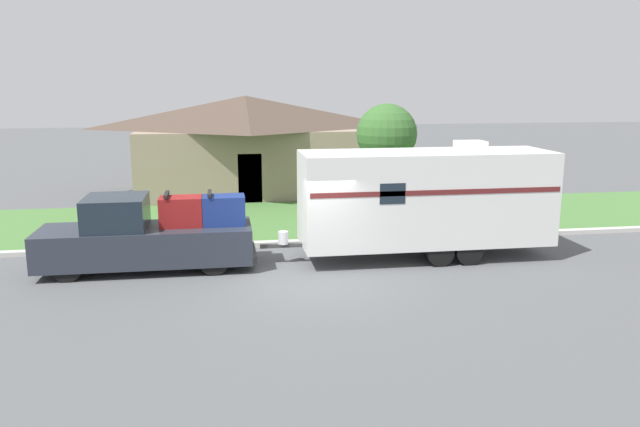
{
  "coord_description": "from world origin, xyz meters",
  "views": [
    {
      "loc": [
        -2.21,
        -15.17,
        5.0
      ],
      "look_at": [
        0.47,
        1.77,
        1.4
      ],
      "focal_mm": 35.0,
      "sensor_mm": 36.0,
      "label": 1
    }
  ],
  "objects": [
    {
      "name": "lawn_strip",
      "position": [
        0.0,
        7.4,
        0.01
      ],
      "size": [
        80.0,
        7.0,
        0.03
      ],
      "color": "#477538",
      "rests_on": "ground_plane"
    },
    {
      "name": "curb_strip",
      "position": [
        0.0,
        3.75,
        0.07
      ],
      "size": [
        80.0,
        0.3,
        0.14
      ],
      "color": "beige",
      "rests_on": "ground_plane"
    },
    {
      "name": "tree_in_yard",
      "position": [
        3.8,
        7.12,
        3.14
      ],
      "size": [
        2.23,
        2.23,
        4.27
      ],
      "color": "brown",
      "rests_on": "ground_plane"
    },
    {
      "name": "ground_plane",
      "position": [
        0.0,
        0.0,
        0.0
      ],
      "size": [
        120.0,
        120.0,
        0.0
      ],
      "primitive_type": "plane",
      "color": "#515456"
    },
    {
      "name": "pickup_truck",
      "position": [
        -4.27,
        1.77,
        0.92
      ],
      "size": [
        5.77,
        1.91,
        2.1
      ],
      "color": "black",
      "rests_on": "ground_plane"
    },
    {
      "name": "mailbox",
      "position": [
        7.22,
        4.45,
        1.06
      ],
      "size": [
        0.48,
        0.2,
        1.39
      ],
      "color": "brown",
      "rests_on": "ground_plane"
    },
    {
      "name": "travel_trailer",
      "position": [
        3.55,
        1.77,
        1.77
      ],
      "size": [
        8.36,
        2.23,
        3.38
      ],
      "color": "black",
      "rests_on": "ground_plane"
    },
    {
      "name": "house_across_street",
      "position": [
        -1.06,
        13.99,
        2.29
      ],
      "size": [
        10.36,
        6.66,
        4.43
      ],
      "color": "gray",
      "rests_on": "ground_plane"
    }
  ]
}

